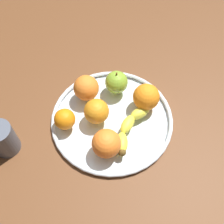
% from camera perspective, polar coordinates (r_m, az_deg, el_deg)
% --- Properties ---
extents(ground_plane, '(1.67, 1.67, 0.04)m').
position_cam_1_polar(ground_plane, '(0.86, 0.00, -2.43)').
color(ground_plane, brown).
extents(fruit_bowl, '(0.36, 0.36, 0.02)m').
position_cam_1_polar(fruit_bowl, '(0.83, 0.00, -1.43)').
color(fruit_bowl, silver).
rests_on(fruit_bowl, ground_plane).
extents(banana, '(0.18, 0.07, 0.03)m').
position_cam_1_polar(banana, '(0.79, 3.54, -3.20)').
color(banana, yellow).
rests_on(banana, fruit_bowl).
extents(apple, '(0.07, 0.07, 0.08)m').
position_cam_1_polar(apple, '(0.86, 0.91, 6.04)').
color(apple, '#82AF31').
rests_on(apple, fruit_bowl).
extents(orange_front_right, '(0.06, 0.06, 0.06)m').
position_cam_1_polar(orange_front_right, '(0.80, -9.54, -1.43)').
color(orange_front_right, orange).
rests_on(orange_front_right, fruit_bowl).
extents(orange_back_left, '(0.08, 0.08, 0.08)m').
position_cam_1_polar(orange_back_left, '(0.84, -5.24, 4.88)').
color(orange_back_left, orange).
rests_on(orange_back_left, fruit_bowl).
extents(orange_center, '(0.08, 0.08, 0.08)m').
position_cam_1_polar(orange_center, '(0.74, -1.15, -6.39)').
color(orange_center, orange).
rests_on(orange_center, fruit_bowl).
extents(orange_front_left, '(0.08, 0.08, 0.08)m').
position_cam_1_polar(orange_front_left, '(0.82, 6.93, 3.04)').
color(orange_front_left, orange).
rests_on(orange_front_left, fruit_bowl).
extents(orange_back_right, '(0.07, 0.07, 0.07)m').
position_cam_1_polar(orange_back_right, '(0.80, -3.17, 0.14)').
color(orange_back_right, orange).
rests_on(orange_back_right, fruit_bowl).
extents(ambient_mug, '(0.11, 0.07, 0.10)m').
position_cam_1_polar(ambient_mug, '(0.81, -21.32, -5.23)').
color(ambient_mug, '#515866').
rests_on(ambient_mug, ground_plane).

